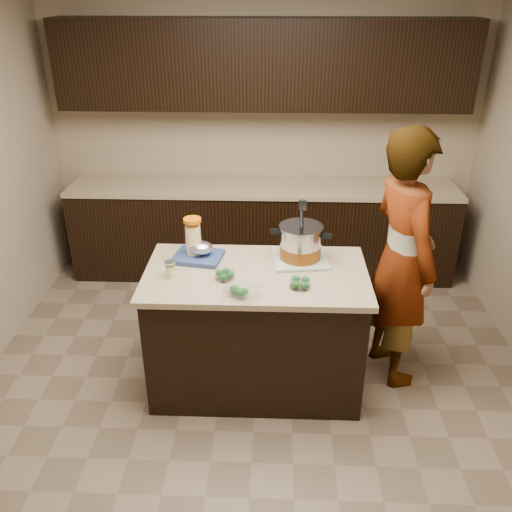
{
  "coord_description": "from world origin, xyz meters",
  "views": [
    {
      "loc": [
        0.11,
        -3.09,
        2.59
      ],
      "look_at": [
        0.0,
        0.0,
        1.02
      ],
      "focal_mm": 38.0,
      "sensor_mm": 36.0,
      "label": 1
    }
  ],
  "objects_px": {
    "island": "(256,329)",
    "person": "(402,260)",
    "lemonade_pitcher": "(193,240)",
    "stock_pot": "(300,244)"
  },
  "relations": [
    {
      "from": "island",
      "to": "stock_pot",
      "type": "height_order",
      "value": "stock_pot"
    },
    {
      "from": "island",
      "to": "person",
      "type": "distance_m",
      "value": 1.1
    },
    {
      "from": "island",
      "to": "stock_pot",
      "type": "xyz_separation_m",
      "value": [
        0.29,
        0.19,
        0.56
      ]
    },
    {
      "from": "island",
      "to": "person",
      "type": "xyz_separation_m",
      "value": [
        0.98,
        0.19,
        0.46
      ]
    },
    {
      "from": "lemonade_pitcher",
      "to": "person",
      "type": "distance_m",
      "value": 1.42
    },
    {
      "from": "lemonade_pitcher",
      "to": "person",
      "type": "xyz_separation_m",
      "value": [
        1.41,
        -0.01,
        -0.12
      ]
    },
    {
      "from": "stock_pot",
      "to": "island",
      "type": "bearing_deg",
      "value": -136.92
    },
    {
      "from": "island",
      "to": "lemonade_pitcher",
      "type": "height_order",
      "value": "lemonade_pitcher"
    },
    {
      "from": "stock_pot",
      "to": "lemonade_pitcher",
      "type": "bearing_deg",
      "value": -170.73
    },
    {
      "from": "stock_pot",
      "to": "person",
      "type": "height_order",
      "value": "person"
    }
  ]
}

